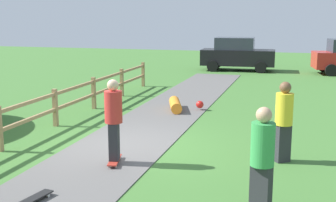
% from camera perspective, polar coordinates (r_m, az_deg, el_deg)
% --- Properties ---
extents(ground_plane, '(60.00, 60.00, 0.00)m').
position_cam_1_polar(ground_plane, '(11.29, -5.85, -5.61)').
color(ground_plane, '#427533').
extents(asphalt_path, '(2.40, 28.00, 0.02)m').
position_cam_1_polar(asphalt_path, '(11.29, -5.85, -5.57)').
color(asphalt_path, '#605E5B').
rests_on(asphalt_path, ground_plane).
extents(wooden_fence, '(0.12, 18.12, 1.10)m').
position_cam_1_polar(wooden_fence, '(12.32, -17.20, -1.45)').
color(wooden_fence, '#997A51').
rests_on(wooden_fence, ground_plane).
extents(skater_riding, '(0.46, 0.82, 1.85)m').
position_cam_1_polar(skater_riding, '(9.65, -6.95, -2.04)').
color(skater_riding, '#B23326').
rests_on(skater_riding, asphalt_path).
extents(skater_fallen, '(1.32, 1.47, 0.36)m').
position_cam_1_polar(skater_fallen, '(15.19, 1.21, -0.48)').
color(skater_fallen, orange).
rests_on(skater_fallen, asphalt_path).
extents(skateboard_loose, '(0.33, 0.82, 0.08)m').
position_cam_1_polar(skateboard_loose, '(8.23, -16.72, -11.80)').
color(skateboard_loose, black).
rests_on(skateboard_loose, asphalt_path).
extents(bystander_yellow, '(0.53, 0.53, 1.79)m').
position_cam_1_polar(bystander_yellow, '(10.08, 14.54, -2.10)').
color(bystander_yellow, '#2D2D33').
rests_on(bystander_yellow, ground_plane).
extents(bystander_green, '(0.49, 0.49, 1.79)m').
position_cam_1_polar(bystander_green, '(7.31, 11.92, -6.90)').
color(bystander_green, '#2D2D33').
rests_on(bystander_green, ground_plane).
extents(parked_car_black, '(4.27, 2.15, 1.92)m').
position_cam_1_polar(parked_car_black, '(26.44, 8.79, 5.93)').
color(parked_car_black, black).
rests_on(parked_car_black, ground_plane).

